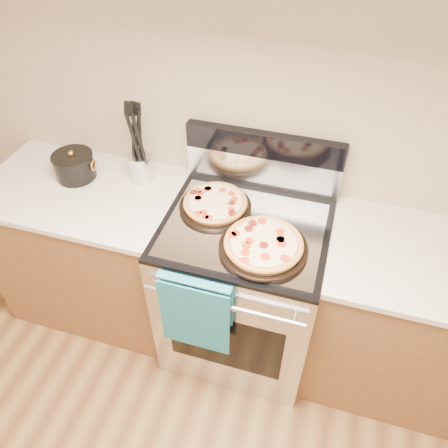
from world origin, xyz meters
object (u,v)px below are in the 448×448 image
(saucepan, at_px, (75,167))
(pepperoni_pizza_back, at_px, (215,204))
(pepperoni_pizza_front, at_px, (263,245))
(utensil_crock, at_px, (141,167))
(range_body, at_px, (243,290))

(saucepan, bearing_deg, pepperoni_pizza_back, -3.39)
(pepperoni_pizza_front, bearing_deg, utensil_crock, 155.48)
(pepperoni_pizza_front, bearing_deg, saucepan, 166.82)
(pepperoni_pizza_back, relative_size, utensil_crock, 2.30)
(utensil_crock, bearing_deg, pepperoni_pizza_front, -24.52)
(saucepan, bearing_deg, range_body, -7.03)
(saucepan, bearing_deg, utensil_crock, 13.28)
(utensil_crock, height_order, saucepan, utensil_crock)
(utensil_crock, relative_size, saucepan, 0.73)
(utensil_crock, bearing_deg, pepperoni_pizza_back, -16.07)
(range_body, distance_m, pepperoni_pizza_front, 0.53)
(range_body, xyz_separation_m, saucepan, (-0.94, 0.12, 0.52))
(pepperoni_pizza_back, height_order, saucepan, saucepan)
(range_body, distance_m, utensil_crock, 0.83)
(range_body, height_order, saucepan, saucepan)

